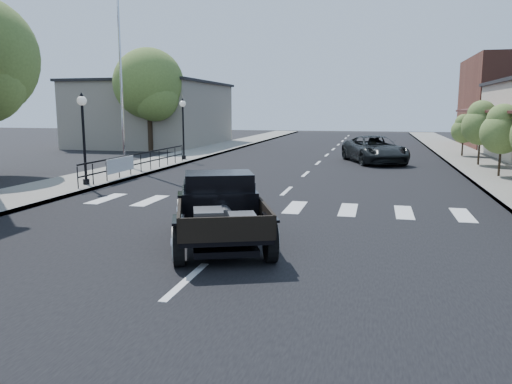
# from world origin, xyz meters

# --- Properties ---
(ground) EXTENTS (120.00, 120.00, 0.00)m
(ground) POSITION_xyz_m (0.00, 0.00, 0.00)
(ground) COLOR black
(ground) RESTS_ON ground
(road) EXTENTS (14.00, 80.00, 0.02)m
(road) POSITION_xyz_m (0.00, 15.00, 0.01)
(road) COLOR black
(road) RESTS_ON ground
(road_markings) EXTENTS (12.00, 60.00, 0.06)m
(road_markings) POSITION_xyz_m (0.00, 10.00, 0.00)
(road_markings) COLOR silver
(road_markings) RESTS_ON ground
(sidewalk_left) EXTENTS (3.00, 80.00, 0.15)m
(sidewalk_left) POSITION_xyz_m (-8.50, 15.00, 0.07)
(sidewalk_left) COLOR gray
(sidewalk_left) RESTS_ON ground
(sidewalk_right) EXTENTS (3.00, 80.00, 0.15)m
(sidewalk_right) POSITION_xyz_m (8.50, 15.00, 0.07)
(sidewalk_right) COLOR gray
(sidewalk_right) RESTS_ON ground
(low_building_left) EXTENTS (10.00, 12.00, 5.00)m
(low_building_left) POSITION_xyz_m (-15.00, 28.00, 2.50)
(low_building_left) COLOR gray
(low_building_left) RESTS_ON ground
(railing) EXTENTS (0.08, 10.00, 1.00)m
(railing) POSITION_xyz_m (-7.30, 10.00, 0.65)
(railing) COLOR black
(railing) RESTS_ON sidewalk_left
(banner) EXTENTS (0.04, 2.20, 0.60)m
(banner) POSITION_xyz_m (-7.22, 8.00, 0.45)
(banner) COLOR silver
(banner) RESTS_ON sidewalk_left
(lamp_post_b) EXTENTS (0.36, 0.36, 3.45)m
(lamp_post_b) POSITION_xyz_m (-7.60, 6.00, 1.87)
(lamp_post_b) COLOR black
(lamp_post_b) RESTS_ON sidewalk_left
(lamp_post_c) EXTENTS (0.36, 0.36, 3.45)m
(lamp_post_c) POSITION_xyz_m (-7.60, 16.00, 1.87)
(lamp_post_c) COLOR black
(lamp_post_c) RESTS_ON sidewalk_left
(flagpole) EXTENTS (0.12, 0.12, 10.96)m
(flagpole) POSITION_xyz_m (-9.20, 12.00, 5.63)
(flagpole) COLOR silver
(flagpole) RESTS_ON sidewalk_left
(big_tree_far) EXTENTS (4.91, 4.91, 7.22)m
(big_tree_far) POSITION_xyz_m (-12.50, 22.00, 3.61)
(big_tree_far) COLOR #546F2F
(big_tree_far) RESTS_ON ground
(small_tree_c) EXTENTS (1.77, 1.77, 2.96)m
(small_tree_c) POSITION_xyz_m (8.30, 12.31, 1.63)
(small_tree_c) COLOR #566F33
(small_tree_c) RESTS_ON sidewalk_right
(small_tree_d) EXTENTS (1.90, 1.90, 3.17)m
(small_tree_d) POSITION_xyz_m (8.30, 16.88, 1.73)
(small_tree_d) COLOR #566F33
(small_tree_d) RESTS_ON sidewalk_right
(small_tree_e) EXTENTS (1.47, 1.47, 2.46)m
(small_tree_e) POSITION_xyz_m (8.30, 22.07, 1.38)
(small_tree_e) COLOR #566F33
(small_tree_e) RESTS_ON sidewalk_right
(hotrod_pickup) EXTENTS (3.71, 5.12, 1.61)m
(hotrod_pickup) POSITION_xyz_m (-0.22, -0.35, 0.81)
(hotrod_pickup) COLOR black
(hotrod_pickup) RESTS_ON ground
(second_car) EXTENTS (4.15, 5.93, 1.50)m
(second_car) POSITION_xyz_m (3.05, 17.82, 0.75)
(second_car) COLOR black
(second_car) RESTS_ON ground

